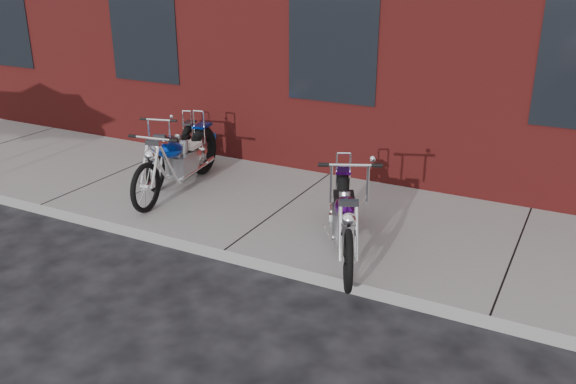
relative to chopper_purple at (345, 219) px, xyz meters
The scene contains 5 objects.
ground 1.49m from the chopper_purple, 154.35° to the right, with size 120.00×120.00×0.00m, color black.
sidewalk 1.61m from the chopper_purple, 144.21° to the left, with size 22.00×3.00×0.15m, color gray.
chopper_purple is the anchor object (origin of this frame).
chopper_blue 3.01m from the chopper_purple, 165.06° to the left, with size 0.59×2.34×1.02m.
chopper_third 3.61m from the chopper_purple, 158.95° to the left, with size 0.70×1.96×1.02m.
Camera 1 is at (3.59, -5.29, 3.33)m, focal length 38.00 mm.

